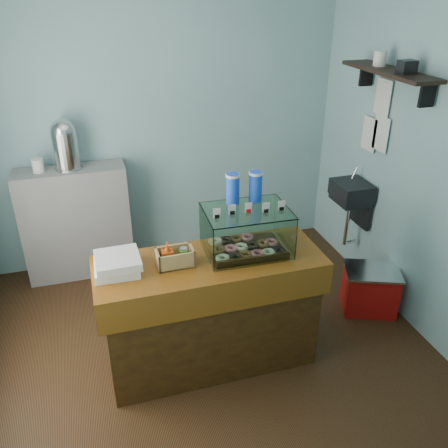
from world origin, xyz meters
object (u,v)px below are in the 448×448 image
object	(u,v)px
counter	(211,311)
coffee_urn	(65,143)
display_case	(245,228)
red_cooler	(370,289)

from	to	relation	value
counter	coffee_urn	distance (m)	2.02
display_case	coffee_urn	world-z (taller)	coffee_urn
counter	red_cooler	xyz separation A→B (m)	(1.51, 0.21, -0.25)
counter	coffee_urn	size ratio (longest dim) A/B	3.49
counter	display_case	size ratio (longest dim) A/B	2.65
counter	display_case	bearing A→B (deg)	15.57
counter	coffee_urn	bearing A→B (deg)	119.57
counter	red_cooler	size ratio (longest dim) A/B	2.84
display_case	counter	bearing A→B (deg)	-162.57
display_case	coffee_urn	xyz separation A→B (m)	(-1.18, 1.50, 0.27)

